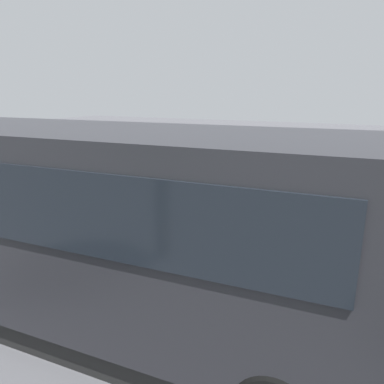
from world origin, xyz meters
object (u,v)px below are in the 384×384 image
object	(u,v)px
spectator_centre	(116,203)
parked_motorcycle_silver	(82,233)
spectator_far_left	(205,217)
traffic_cone	(234,206)
stunt_motorcycle	(197,185)
tour_bus	(94,229)
spectator_left	(155,215)

from	to	relation	value
spectator_centre	parked_motorcycle_silver	xyz separation A→B (m)	(0.47, 0.79, -0.61)
spectator_far_left	traffic_cone	world-z (taller)	spectator_far_left
spectator_far_left	stunt_motorcycle	world-z (taller)	spectator_far_left
tour_bus	traffic_cone	xyz separation A→B (m)	(-0.18, -6.15, -1.34)
spectator_left	traffic_cone	world-z (taller)	spectator_left
spectator_centre	traffic_cone	xyz separation A→B (m)	(-1.90, -3.40, -0.79)
tour_bus	spectator_centre	bearing A→B (deg)	-57.91
stunt_motorcycle	spectator_far_left	bearing A→B (deg)	118.00
tour_bus	spectator_left	world-z (taller)	tour_bus
parked_motorcycle_silver	traffic_cone	xyz separation A→B (m)	(-2.37, -4.19, -0.18)
spectator_far_left	traffic_cone	size ratio (longest dim) A/B	2.80
parked_motorcycle_silver	traffic_cone	distance (m)	4.81
tour_bus	spectator_left	distance (m)	2.65
stunt_motorcycle	traffic_cone	bearing A→B (deg)	153.42
spectator_left	traffic_cone	bearing A→B (deg)	-99.87
spectator_far_left	parked_motorcycle_silver	size ratio (longest dim) A/B	0.86
spectator_far_left	traffic_cone	xyz separation A→B (m)	(0.49, -3.29, -0.75)
spectator_far_left	parked_motorcycle_silver	distance (m)	3.05
spectator_left	stunt_motorcycle	xyz separation A→B (m)	(1.09, -4.48, -0.43)
traffic_cone	stunt_motorcycle	bearing A→B (deg)	-26.58
spectator_left	spectator_centre	bearing A→B (deg)	-9.84
spectator_far_left	stunt_motorcycle	distance (m)	4.72
tour_bus	spectator_left	size ratio (longest dim) A/B	5.25
spectator_far_left	spectator_left	xyz separation A→B (m)	(1.12, 0.33, -0.02)
parked_motorcycle_silver	tour_bus	bearing A→B (deg)	138.11
parked_motorcycle_silver	stunt_motorcycle	xyz separation A→B (m)	(-0.65, -5.04, 0.13)
stunt_motorcycle	traffic_cone	xyz separation A→B (m)	(-1.72, 0.86, -0.31)
tour_bus	spectator_left	bearing A→B (deg)	-79.83
tour_bus	spectator_far_left	bearing A→B (deg)	-103.01
tour_bus	traffic_cone	distance (m)	6.30
tour_bus	parked_motorcycle_silver	bearing A→B (deg)	-41.89
spectator_far_left	spectator_centre	xyz separation A→B (m)	(2.39, 0.11, 0.03)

